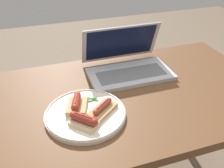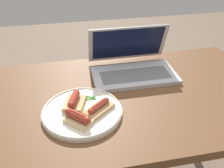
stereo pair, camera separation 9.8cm
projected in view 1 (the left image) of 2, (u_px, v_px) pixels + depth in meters
The scene contains 7 objects.
desk at pixel (126, 110), 1.08m from camera, with size 1.24×0.70×0.71m.
laptop at pixel (127, 65), 1.16m from camera, with size 0.38×0.27×0.20m.
plate at pixel (85, 114), 0.91m from camera, with size 0.30×0.30×0.02m.
sausage_toast_left at pixel (103, 109), 0.90m from camera, with size 0.13×0.12×0.04m.
sausage_toast_middle at pixel (84, 121), 0.84m from camera, with size 0.11×0.11×0.04m.
sausage_toast_right at pixel (77, 104), 0.92m from camera, with size 0.10×0.12×0.05m.
salad_pile at pixel (89, 99), 0.97m from camera, with size 0.07×0.05×0.01m.
Camera 1 is at (-0.32, -0.78, 1.31)m, focal length 40.00 mm.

